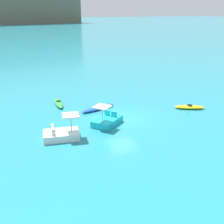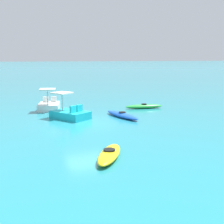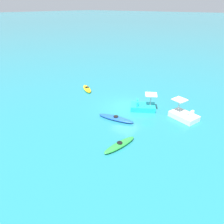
# 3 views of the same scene
# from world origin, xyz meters

# --- Properties ---
(ground_plane) EXTENTS (600.00, 600.00, 0.00)m
(ground_plane) POSITION_xyz_m (0.00, 0.00, 0.00)
(ground_plane) COLOR teal
(kayak_green) EXTENTS (1.08, 3.05, 0.37)m
(kayak_green) POSITION_xyz_m (-3.51, 5.66, 0.16)
(kayak_green) COLOR green
(kayak_green) RESTS_ON ground_plane
(kayak_blue) EXTENTS (3.53, 1.41, 0.37)m
(kayak_blue) POSITION_xyz_m (-0.85, 2.72, 0.16)
(kayak_blue) COLOR blue
(kayak_blue) RESTS_ON ground_plane
(kayak_yellow) EXTENTS (2.63, 2.01, 0.37)m
(kayak_yellow) POSITION_xyz_m (6.46, -0.86, 0.16)
(kayak_yellow) COLOR yellow
(kayak_yellow) RESTS_ON ground_plane
(pedal_boat_cyan) EXTENTS (2.83, 2.56, 1.68)m
(pedal_boat_cyan) POSITION_xyz_m (-1.64, -0.63, 0.34)
(pedal_boat_cyan) COLOR #19B7C6
(pedal_boat_cyan) RESTS_ON ground_plane
(pedal_boat_white) EXTENTS (2.70, 2.06, 1.68)m
(pedal_boat_white) POSITION_xyz_m (-5.49, -1.39, 0.34)
(pedal_boat_white) COLOR white
(pedal_boat_white) RESTS_ON ground_plane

